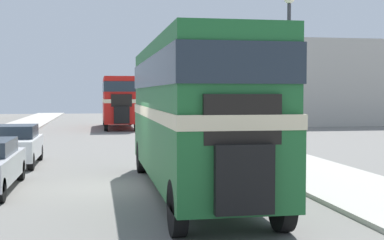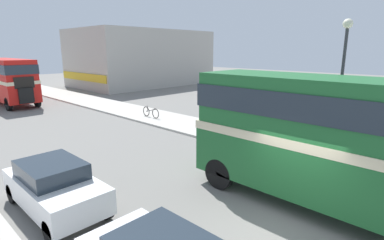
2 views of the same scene
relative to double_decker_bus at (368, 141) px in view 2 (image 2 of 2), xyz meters
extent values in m
plane|color=slate|center=(-2.06, 1.40, -2.45)|extent=(120.00, 120.00, 0.00)
cube|color=#B7B2A8|center=(4.69, 1.40, -2.39)|extent=(3.50, 120.00, 0.12)
cube|color=#1E602D|center=(0.00, 0.02, -1.14)|extent=(2.39, 10.44, 1.57)
cube|color=beige|center=(0.00, 0.02, -0.21)|extent=(2.42, 10.49, 0.28)
cube|color=#1E602D|center=(0.00, 0.02, 0.79)|extent=(2.35, 10.23, 1.71)
cube|color=#232D38|center=(0.00, 0.02, 0.87)|extent=(2.42, 10.33, 0.77)
cylinder|color=black|center=(-1.06, 4.24, -1.89)|extent=(0.28, 1.11, 1.11)
cylinder|color=black|center=(1.06, 4.24, -1.89)|extent=(0.28, 1.11, 1.11)
cube|color=red|center=(-0.83, 29.09, -1.15)|extent=(2.49, 9.36, 1.55)
cube|color=beige|center=(-0.83, 29.09, -0.23)|extent=(2.52, 9.41, 0.28)
cube|color=red|center=(-0.83, 29.09, 0.75)|extent=(2.44, 9.17, 1.69)
cube|color=#232D38|center=(-0.83, 29.09, 0.84)|extent=(2.52, 9.27, 0.76)
cube|color=black|center=(-0.83, 24.31, -1.22)|extent=(1.12, 0.20, 1.24)
cube|color=black|center=(-0.83, 24.45, -0.18)|extent=(1.49, 0.12, 0.90)
cylinder|color=black|center=(-1.94, 25.30, -1.89)|extent=(0.28, 1.11, 1.11)
cylinder|color=black|center=(0.27, 25.30, -1.89)|extent=(0.28, 1.11, 1.11)
cylinder|color=black|center=(0.27, 32.77, -1.89)|extent=(0.28, 1.11, 1.11)
cube|color=white|center=(-5.72, 6.92, -1.78)|extent=(1.79, 3.93, 0.77)
cube|color=#232D38|center=(-5.72, 7.08, -1.15)|extent=(1.57, 2.04, 0.48)
cylinder|color=black|center=(-6.51, 5.40, -2.13)|extent=(0.20, 0.64, 0.64)
cylinder|color=black|center=(-4.92, 5.40, -2.13)|extent=(0.20, 0.64, 0.64)
cylinder|color=black|center=(-6.51, 8.44, -2.13)|extent=(0.20, 0.64, 0.64)
cylinder|color=black|center=(-4.92, 8.44, -2.13)|extent=(0.20, 0.64, 0.64)
cylinder|color=#282833|center=(4.82, 8.85, -1.91)|extent=(0.16, 0.16, 0.84)
cylinder|color=#282833|center=(5.01, 8.85, -1.91)|extent=(0.16, 0.16, 0.84)
cylinder|color=navy|center=(4.92, 8.85, -1.16)|extent=(0.35, 0.35, 0.66)
sphere|color=tan|center=(4.92, 8.85, -0.71)|extent=(0.23, 0.23, 0.23)
torus|color=black|center=(4.20, 14.16, -1.97)|extent=(0.05, 0.71, 0.71)
torus|color=black|center=(4.20, 15.21, -1.97)|extent=(0.05, 0.71, 0.71)
cylinder|color=black|center=(4.20, 14.68, -1.82)|extent=(0.04, 1.06, 0.34)
cylinder|color=black|center=(4.20, 15.06, -1.76)|extent=(0.04, 0.04, 0.43)
cylinder|color=#38383D|center=(3.48, 1.92, 0.42)|extent=(0.12, 0.12, 5.50)
sphere|color=#EFEACC|center=(3.48, 1.92, 3.35)|extent=(0.36, 0.36, 0.36)
cube|color=#B2ADA3|center=(17.34, 32.85, 1.25)|extent=(17.84, 11.17, 7.39)
cube|color=gold|center=(8.36, 32.85, -0.82)|extent=(0.12, 10.61, 0.89)
camera|label=1|loc=(-2.56, -14.40, 0.31)|focal=50.00mm
camera|label=2|loc=(-8.92, -1.91, 2.42)|focal=28.00mm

